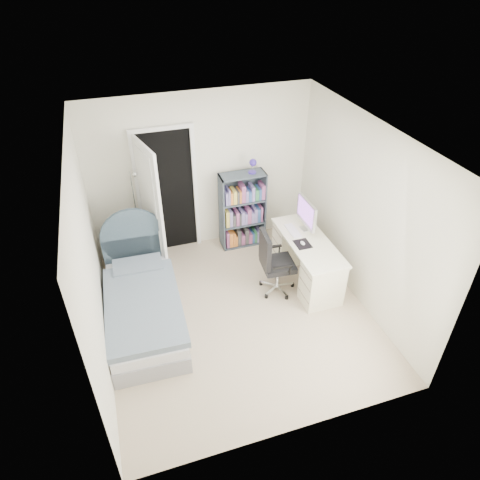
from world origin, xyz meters
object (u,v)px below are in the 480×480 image
object	(u,v)px
floor_lamp	(140,224)
nightstand	(120,244)
bookcase	(242,213)
office_chair	(273,260)
bed	(143,304)
desk	(306,258)

from	to	relation	value
floor_lamp	nightstand	bearing A→B (deg)	-169.98
nightstand	bookcase	xyz separation A→B (m)	(1.95, -0.08, 0.23)
nightstand	office_chair	bearing A→B (deg)	-33.78
floor_lamp	bookcase	world-z (taller)	bookcase
office_chair	floor_lamp	bearing A→B (deg)	139.82
bed	floor_lamp	bearing A→B (deg)	83.06
nightstand	bookcase	bearing A→B (deg)	-2.23
nightstand	floor_lamp	xyz separation A→B (m)	(0.34, 0.06, 0.26)
bed	nightstand	size ratio (longest dim) A/B	3.65
bed	office_chair	size ratio (longest dim) A/B	2.01
bed	bookcase	xyz separation A→B (m)	(1.78, 1.27, 0.31)
floor_lamp	office_chair	world-z (taller)	floor_lamp
bed	office_chair	bearing A→B (deg)	0.75
bed	desk	size ratio (longest dim) A/B	1.39
bed	nightstand	distance (m)	1.36
desk	office_chair	world-z (taller)	desk
floor_lamp	office_chair	xyz separation A→B (m)	(1.64, -1.38, -0.07)
bed	nightstand	xyz separation A→B (m)	(-0.17, 1.35, 0.08)
bookcase	office_chair	xyz separation A→B (m)	(0.03, -1.25, -0.04)
bed	desk	distance (m)	2.38
nightstand	bed	bearing A→B (deg)	-82.87
bookcase	floor_lamp	bearing A→B (deg)	175.17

